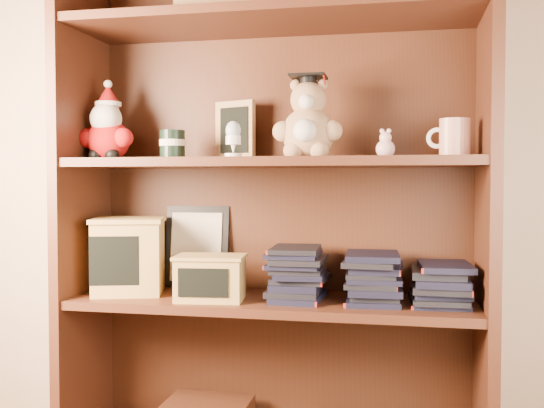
# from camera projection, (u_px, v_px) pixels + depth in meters

# --- Properties ---
(bookcase) EXTENTS (1.20, 0.35, 1.60)m
(bookcase) POSITION_uv_depth(u_px,v_px,m) (275.00, 217.00, 1.86)
(bookcase) COLOR #462214
(bookcase) RESTS_ON ground
(shelf_lower) EXTENTS (1.14, 0.33, 0.02)m
(shelf_lower) POSITION_uv_depth(u_px,v_px,m) (272.00, 303.00, 1.82)
(shelf_lower) COLOR #462214
(shelf_lower) RESTS_ON ground
(shelf_upper) EXTENTS (1.14, 0.33, 0.02)m
(shelf_upper) POSITION_uv_depth(u_px,v_px,m) (272.00, 163.00, 1.80)
(shelf_upper) COLOR #462214
(shelf_upper) RESTS_ON ground
(santa_plush) EXTENTS (0.17, 0.13, 0.25)m
(santa_plush) POSITION_uv_depth(u_px,v_px,m) (107.00, 129.00, 1.89)
(santa_plush) COLOR #A50F0F
(santa_plush) RESTS_ON shelf_upper
(teachers_tin) EXTENTS (0.08, 0.08, 0.08)m
(teachers_tin) POSITION_uv_depth(u_px,v_px,m) (172.00, 144.00, 1.86)
(teachers_tin) COLOR black
(teachers_tin) RESTS_ON shelf_upper
(chalkboard_plaque) EXTENTS (0.14, 0.10, 0.18)m
(chalkboard_plaque) POSITION_uv_depth(u_px,v_px,m) (235.00, 132.00, 1.94)
(chalkboard_plaque) COLOR #9E7547
(chalkboard_plaque) RESTS_ON shelf_upper
(egg_cup) EXTENTS (0.05, 0.05, 0.10)m
(egg_cup) POSITION_uv_depth(u_px,v_px,m) (233.00, 138.00, 1.75)
(egg_cup) COLOR white
(egg_cup) RESTS_ON shelf_upper
(grad_teddy_bear) EXTENTS (0.20, 0.17, 0.24)m
(grad_teddy_bear) POSITION_uv_depth(u_px,v_px,m) (308.00, 126.00, 1.77)
(grad_teddy_bear) COLOR tan
(grad_teddy_bear) RESTS_ON shelf_upper
(pink_figurine) EXTENTS (0.05, 0.05, 0.08)m
(pink_figurine) POSITION_uv_depth(u_px,v_px,m) (385.00, 146.00, 1.74)
(pink_figurine) COLOR beige
(pink_figurine) RESTS_ON shelf_upper
(teacher_mug) EXTENTS (0.12, 0.08, 0.10)m
(teacher_mug) POSITION_uv_depth(u_px,v_px,m) (454.00, 138.00, 1.70)
(teacher_mug) COLOR silver
(teacher_mug) RESTS_ON shelf_upper
(certificate_frame) EXTENTS (0.21, 0.05, 0.26)m
(certificate_frame) POSITION_uv_depth(u_px,v_px,m) (197.00, 247.00, 2.00)
(certificate_frame) COLOR black
(certificate_frame) RESTS_ON shelf_lower
(treats_box) EXTENTS (0.26, 0.26, 0.22)m
(treats_box) POSITION_uv_depth(u_px,v_px,m) (129.00, 255.00, 1.90)
(treats_box) COLOR #B49049
(treats_box) RESTS_ON shelf_lower
(pencils_box) EXTENTS (0.21, 0.16, 0.13)m
(pencils_box) POSITION_uv_depth(u_px,v_px,m) (210.00, 277.00, 1.78)
(pencils_box) COLOR #B49049
(pencils_box) RESTS_ON shelf_lower
(book_stack_left) EXTENTS (0.14, 0.20, 0.16)m
(book_stack_left) POSITION_uv_depth(u_px,v_px,m) (298.00, 271.00, 1.80)
(book_stack_left) COLOR black
(book_stack_left) RESTS_ON shelf_lower
(book_stack_mid) EXTENTS (0.14, 0.20, 0.14)m
(book_stack_mid) POSITION_uv_depth(u_px,v_px,m) (373.00, 276.00, 1.76)
(book_stack_mid) COLOR black
(book_stack_mid) RESTS_ON shelf_lower
(book_stack_right) EXTENTS (0.14, 0.20, 0.11)m
(book_stack_right) POSITION_uv_depth(u_px,v_px,m) (441.00, 284.00, 1.72)
(book_stack_right) COLOR black
(book_stack_right) RESTS_ON shelf_lower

